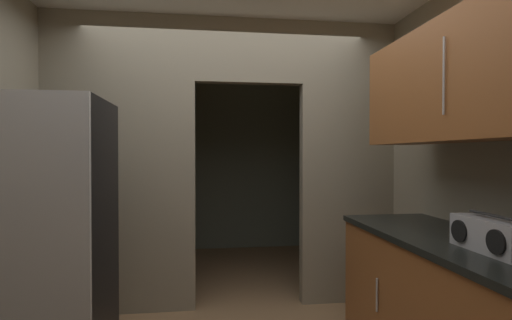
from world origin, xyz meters
TOP-DOWN VIEW (x-y plane):
  - kitchen_partition at (-0.07, 1.31)m, footprint 3.17×0.12m
  - adjoining_room_shell at (0.00, 2.92)m, footprint 3.17×2.32m
  - refrigerator at (-1.20, 0.21)m, footprint 0.80×0.71m
  - upper_cabinet_counterside at (1.25, -0.31)m, footprint 0.36×1.93m
  - boombox at (1.21, -0.48)m, footprint 0.17×0.44m

SIDE VIEW (x-z plane):
  - refrigerator at x=-1.20m, z-range 0.00..1.73m
  - boombox at x=1.21m, z-range 0.89..1.09m
  - adjoining_room_shell at x=0.00m, z-range 0.00..2.63m
  - kitchen_partition at x=-0.07m, z-range 0.09..2.72m
  - upper_cabinet_counterside at x=1.25m, z-range 1.47..2.17m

